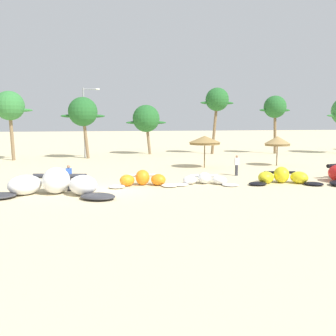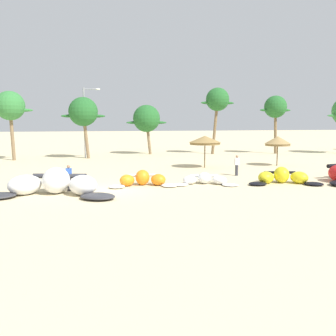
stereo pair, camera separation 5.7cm
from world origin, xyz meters
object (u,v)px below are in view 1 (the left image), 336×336
object	(u,v)px
person_near_kites	(237,165)
person_by_umbrellas	(69,178)
kite_center	(205,180)
beach_umbrella_middle	(277,141)
lamppost_west_center	(86,118)
palm_left	(9,106)
kite_right_of_center	(282,177)
kite_left_of_center	(143,180)
beach_umbrella_near_van	(205,140)
kite_left	(54,185)
palm_center_right	(217,100)
palm_center_left	(146,119)
palm_left_of_gap	(83,112)
palm_right_of_gap	(275,108)

from	to	relation	value
person_near_kites	person_by_umbrellas	bearing A→B (deg)	-163.17
kite_center	beach_umbrella_middle	distance (m)	13.19
lamppost_west_center	palm_left	bearing A→B (deg)	-171.68
kite_right_of_center	beach_umbrella_middle	world-z (taller)	beach_umbrella_middle
kite_left_of_center	beach_umbrella_near_van	size ratio (longest dim) A/B	1.60
kite_right_of_center	kite_center	bearing A→B (deg)	171.25
kite_left	person_by_umbrellas	size ratio (longest dim) A/B	4.86
person_by_umbrellas	palm_center_right	distance (m)	28.80
beach_umbrella_near_van	lamppost_west_center	xyz separation A→B (m)	(-10.76, 11.56, 2.04)
palm_center_left	palm_left_of_gap	bearing A→B (deg)	-154.26
kite_right_of_center	lamppost_west_center	world-z (taller)	lamppost_west_center
kite_left	kite_left_of_center	bearing A→B (deg)	18.84
kite_left	person_near_kites	distance (m)	14.24
beach_umbrella_near_van	palm_center_left	distance (m)	15.11
kite_left_of_center	beach_umbrella_middle	world-z (taller)	beach_umbrella_middle
beach_umbrella_middle	palm_right_of_gap	world-z (taller)	palm_right_of_gap
kite_center	palm_left	bearing A→B (deg)	130.53
person_by_umbrellas	lamppost_west_center	distance (m)	20.88
kite_right_of_center	person_by_umbrellas	size ratio (longest dim) A/B	3.19
person_by_umbrellas	palm_left	xyz separation A→B (m)	(-7.13, 19.36, 5.03)
person_by_umbrellas	palm_right_of_gap	bearing A→B (deg)	40.13
palm_center_left	lamppost_west_center	world-z (taller)	lamppost_west_center
person_by_umbrellas	palm_center_right	bearing A→B (deg)	51.82
kite_left	kite_center	bearing A→B (deg)	9.24
palm_left_of_gap	lamppost_west_center	size ratio (longest dim) A/B	0.87
kite_left	kite_right_of_center	size ratio (longest dim) A/B	1.53
beach_umbrella_middle	palm_left	size ratio (longest dim) A/B	0.38
kite_left	kite_left_of_center	distance (m)	5.82
kite_left_of_center	person_by_umbrellas	world-z (taller)	person_by_umbrellas
kite_left_of_center	kite_right_of_center	distance (m)	9.66
palm_left_of_gap	palm_center_left	distance (m)	8.71
kite_left	palm_center_right	xyz separation A→B (m)	(18.20, 23.13, 6.32)
kite_right_of_center	lamppost_west_center	distance (m)	25.10
kite_left	beach_umbrella_middle	xyz separation A→B (m)	(19.69, 9.98, 1.79)
lamppost_west_center	palm_center_right	bearing A→B (deg)	5.52
beach_umbrella_middle	person_by_umbrellas	size ratio (longest dim) A/B	1.76
kite_left	beach_umbrella_middle	size ratio (longest dim) A/B	2.76
lamppost_west_center	beach_umbrella_near_van	bearing A→B (deg)	-47.05
beach_umbrella_near_van	person_by_umbrellas	distance (m)	14.75
kite_center	beach_umbrella_near_van	xyz separation A→B (m)	(2.66, 8.39, 2.25)
palm_right_of_gap	kite_right_of_center	bearing A→B (deg)	-116.66
kite_center	kite_right_of_center	xyz separation A→B (m)	(5.37, -0.83, 0.13)
beach_umbrella_near_van	palm_left	xyz separation A→B (m)	(-18.71, 10.39, 3.30)
lamppost_west_center	person_by_umbrellas	bearing A→B (deg)	-92.31
beach_umbrella_near_van	person_by_umbrellas	world-z (taller)	beach_umbrella_near_van
kite_left_of_center	palm_center_left	size ratio (longest dim) A/B	0.74
kite_left	beach_umbrella_near_van	bearing A→B (deg)	38.83
kite_left	person_by_umbrellas	bearing A→B (deg)	51.54
kite_left_of_center	palm_center_left	distance (m)	23.39
kite_left	palm_center_right	size ratio (longest dim) A/B	0.92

